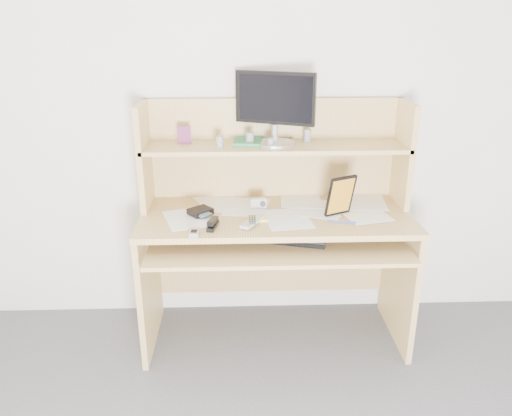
{
  "coord_description": "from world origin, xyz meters",
  "views": [
    {
      "loc": [
        -0.19,
        -0.92,
        1.69
      ],
      "look_at": [
        -0.11,
        1.43,
        0.8
      ],
      "focal_mm": 35.0,
      "sensor_mm": 36.0,
      "label": 1
    }
  ],
  "objects_px": {
    "desk": "(275,218)",
    "keyboard": "(283,236)",
    "game_case": "(341,196)",
    "tv_remote": "(252,222)",
    "monitor": "(275,106)"
  },
  "relations": [
    {
      "from": "tv_remote",
      "to": "keyboard",
      "type": "bearing_deg",
      "value": 47.49
    },
    {
      "from": "keyboard",
      "to": "monitor",
      "type": "xyz_separation_m",
      "value": [
        -0.03,
        0.27,
        0.61
      ]
    },
    {
      "from": "monitor",
      "to": "keyboard",
      "type": "bearing_deg",
      "value": -60.41
    },
    {
      "from": "desk",
      "to": "monitor",
      "type": "bearing_deg",
      "value": 90.99
    },
    {
      "from": "desk",
      "to": "keyboard",
      "type": "distance_m",
      "value": 0.18
    },
    {
      "from": "tv_remote",
      "to": "monitor",
      "type": "bearing_deg",
      "value": 99.11
    },
    {
      "from": "desk",
      "to": "keyboard",
      "type": "xyz_separation_m",
      "value": [
        0.03,
        -0.18,
        -0.03
      ]
    },
    {
      "from": "keyboard",
      "to": "game_case",
      "type": "xyz_separation_m",
      "value": [
        0.29,
        0.05,
        0.2
      ]
    },
    {
      "from": "tv_remote",
      "to": "game_case",
      "type": "bearing_deg",
      "value": 42.87
    },
    {
      "from": "keyboard",
      "to": "tv_remote",
      "type": "relative_size",
      "value": 2.79
    },
    {
      "from": "keyboard",
      "to": "tv_remote",
      "type": "height_order",
      "value": "tv_remote"
    },
    {
      "from": "tv_remote",
      "to": "game_case",
      "type": "distance_m",
      "value": 0.47
    },
    {
      "from": "desk",
      "to": "keyboard",
      "type": "bearing_deg",
      "value": -80.66
    },
    {
      "from": "desk",
      "to": "tv_remote",
      "type": "distance_m",
      "value": 0.27
    },
    {
      "from": "keyboard",
      "to": "game_case",
      "type": "height_order",
      "value": "game_case"
    }
  ]
}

